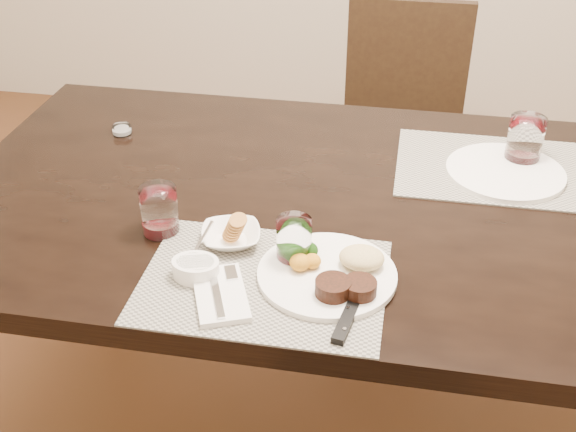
% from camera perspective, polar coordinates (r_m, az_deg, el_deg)
% --- Properties ---
extents(ground_plane, '(4.50, 4.50, 0.00)m').
position_cam_1_polar(ground_plane, '(2.11, 6.41, -16.47)').
color(ground_plane, '#4F3119').
rests_on(ground_plane, ground).
extents(dining_table, '(2.00, 1.00, 0.75)m').
position_cam_1_polar(dining_table, '(1.66, 7.81, -1.32)').
color(dining_table, black).
rests_on(dining_table, ground).
extents(chair_far, '(0.42, 0.42, 0.90)m').
position_cam_1_polar(chair_far, '(2.56, 8.94, 7.30)').
color(chair_far, black).
rests_on(chair_far, ground).
extents(placemat_near, '(0.46, 0.34, 0.00)m').
position_cam_1_polar(placemat_near, '(1.37, -1.94, -5.17)').
color(placemat_near, gray).
rests_on(placemat_near, dining_table).
extents(placemat_far, '(0.46, 0.34, 0.00)m').
position_cam_1_polar(placemat_far, '(1.80, 15.95, 3.63)').
color(placemat_far, gray).
rests_on(placemat_far, dining_table).
extents(dinner_plate, '(0.27, 0.27, 0.05)m').
position_cam_1_polar(dinner_plate, '(1.36, 3.61, -4.46)').
color(dinner_plate, white).
rests_on(dinner_plate, placemat_near).
extents(napkin_fork, '(0.15, 0.18, 0.02)m').
position_cam_1_polar(napkin_fork, '(1.33, -5.35, -6.17)').
color(napkin_fork, white).
rests_on(napkin_fork, placemat_near).
extents(steak_knife, '(0.05, 0.27, 0.01)m').
position_cam_1_polar(steak_knife, '(1.29, 4.78, -7.43)').
color(steak_knife, silver).
rests_on(steak_knife, placemat_near).
extents(cracker_bowl, '(0.15, 0.15, 0.05)m').
position_cam_1_polar(cracker_bowl, '(1.46, -4.52, -1.55)').
color(cracker_bowl, white).
rests_on(cracker_bowl, placemat_near).
extents(sauce_ramekin, '(0.09, 0.14, 0.07)m').
position_cam_1_polar(sauce_ramekin, '(1.37, -7.30, -4.07)').
color(sauce_ramekin, white).
rests_on(sauce_ramekin, placemat_near).
extents(wine_glass_near, '(0.07, 0.07, 0.09)m').
position_cam_1_polar(wine_glass_near, '(1.39, 0.48, -2.15)').
color(wine_glass_near, white).
rests_on(wine_glass_near, placemat_near).
extents(far_plate, '(0.28, 0.28, 0.01)m').
position_cam_1_polar(far_plate, '(1.77, 16.79, 3.36)').
color(far_plate, white).
rests_on(far_plate, placemat_far).
extents(wine_glass_far, '(0.08, 0.08, 0.12)m').
position_cam_1_polar(wine_glass_far, '(1.82, 18.19, 5.54)').
color(wine_glass_far, white).
rests_on(wine_glass_far, placemat_far).
extents(wine_glass_side, '(0.08, 0.08, 0.10)m').
position_cam_1_polar(wine_glass_side, '(1.50, -10.10, 0.25)').
color(wine_glass_side, white).
rests_on(wine_glass_side, dining_table).
extents(salt_cellar, '(0.05, 0.05, 0.02)m').
position_cam_1_polar(salt_cellar, '(1.94, -12.99, 6.62)').
color(salt_cellar, white).
rests_on(salt_cellar, dining_table).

